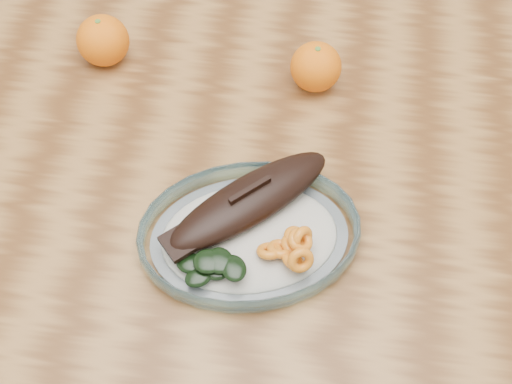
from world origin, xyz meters
The scene contains 5 objects.
ground centered at (0.00, 0.00, 0.00)m, with size 3.00×3.00×0.00m, color slate.
dining_table centered at (0.00, 0.00, 0.65)m, with size 1.20×0.80×0.75m.
plated_meal centered at (0.09, -0.15, 0.77)m, with size 0.61×0.61×0.08m.
orange_left centered at (-0.17, 0.13, 0.79)m, with size 0.08×0.08×0.08m, color #E84804.
orange_right centered at (0.15, 0.12, 0.79)m, with size 0.07×0.07×0.07m, color #E84804.
Camera 1 is at (0.15, -0.53, 1.47)m, focal length 45.00 mm.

